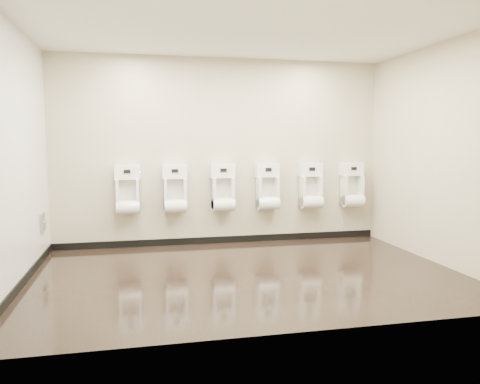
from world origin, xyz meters
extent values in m
cube|color=black|center=(0.00, 0.00, 0.00)|extent=(5.00, 3.50, 0.00)
cube|color=silver|center=(0.00, 0.00, 2.80)|extent=(5.00, 3.50, 0.00)
cube|color=#BAAF8F|center=(0.00, 1.75, 1.40)|extent=(5.00, 0.02, 2.80)
cube|color=#BAAF8F|center=(0.00, -1.75, 1.40)|extent=(5.00, 0.02, 2.80)
cube|color=#BAAF8F|center=(-2.50, 0.00, 1.40)|extent=(0.02, 3.50, 2.80)
cube|color=#BAAF8F|center=(2.50, 0.00, 1.40)|extent=(0.02, 3.50, 2.80)
cube|color=white|center=(-2.50, 0.00, 1.40)|extent=(0.01, 3.50, 2.80)
cube|color=black|center=(0.00, 1.74, 0.05)|extent=(5.00, 0.02, 0.10)
cube|color=black|center=(-2.49, 0.00, 0.05)|extent=(0.02, 3.50, 0.10)
cube|color=#9E9EA3|center=(-2.48, 1.20, 0.50)|extent=(0.03, 0.25, 0.25)
cylinder|color=silver|center=(-2.46, 1.20, 0.50)|extent=(0.02, 0.04, 0.04)
cube|color=white|center=(-1.40, 1.63, 0.78)|extent=(0.32, 0.23, 0.46)
cube|color=silver|center=(-1.40, 1.71, 0.82)|extent=(0.24, 0.01, 0.34)
cylinder|color=white|center=(-1.40, 1.57, 0.62)|extent=(0.32, 0.20, 0.20)
cube|color=white|center=(-1.40, 1.66, 1.11)|extent=(0.36, 0.17, 0.20)
cube|color=black|center=(-1.40, 1.57, 1.13)|extent=(0.09, 0.01, 0.05)
cube|color=silver|center=(-1.40, 1.58, 1.13)|extent=(0.11, 0.01, 0.07)
cylinder|color=silver|center=(-1.21, 1.66, 1.11)|extent=(0.01, 0.03, 0.03)
cube|color=white|center=(-0.72, 1.63, 0.78)|extent=(0.32, 0.23, 0.46)
cube|color=silver|center=(-0.72, 1.71, 0.82)|extent=(0.24, 0.01, 0.34)
cylinder|color=white|center=(-0.72, 1.57, 0.62)|extent=(0.32, 0.20, 0.20)
cube|color=white|center=(-0.72, 1.66, 1.11)|extent=(0.36, 0.17, 0.20)
cube|color=black|center=(-0.72, 1.57, 1.13)|extent=(0.09, 0.01, 0.05)
cube|color=silver|center=(-0.72, 1.58, 1.13)|extent=(0.11, 0.01, 0.07)
cylinder|color=silver|center=(-0.53, 1.66, 1.11)|extent=(0.01, 0.03, 0.03)
cube|color=white|center=(0.00, 1.63, 0.78)|extent=(0.32, 0.23, 0.46)
cube|color=silver|center=(0.00, 1.71, 0.82)|extent=(0.24, 0.01, 0.34)
cylinder|color=white|center=(0.00, 1.57, 0.62)|extent=(0.32, 0.20, 0.20)
cube|color=white|center=(0.00, 1.66, 1.11)|extent=(0.36, 0.17, 0.20)
cube|color=black|center=(0.00, 1.57, 1.13)|extent=(0.09, 0.01, 0.05)
cube|color=silver|center=(0.00, 1.58, 1.13)|extent=(0.11, 0.01, 0.07)
cylinder|color=silver|center=(0.19, 1.66, 1.11)|extent=(0.01, 0.03, 0.03)
cube|color=white|center=(0.69, 1.63, 0.78)|extent=(0.32, 0.23, 0.46)
cube|color=silver|center=(0.69, 1.71, 0.82)|extent=(0.24, 0.01, 0.34)
cylinder|color=white|center=(0.69, 1.57, 0.62)|extent=(0.32, 0.20, 0.20)
cube|color=white|center=(0.69, 1.66, 1.11)|extent=(0.36, 0.17, 0.20)
cube|color=black|center=(0.69, 1.57, 1.13)|extent=(0.09, 0.01, 0.05)
cube|color=silver|center=(0.69, 1.58, 1.13)|extent=(0.11, 0.01, 0.07)
cylinder|color=silver|center=(0.88, 1.66, 1.11)|extent=(0.01, 0.03, 0.03)
cube|color=white|center=(1.40, 1.63, 0.78)|extent=(0.32, 0.23, 0.46)
cube|color=silver|center=(1.40, 1.71, 0.82)|extent=(0.24, 0.01, 0.34)
cylinder|color=white|center=(1.40, 1.57, 0.62)|extent=(0.32, 0.20, 0.20)
cube|color=white|center=(1.40, 1.66, 1.11)|extent=(0.36, 0.17, 0.20)
cube|color=black|center=(1.40, 1.57, 1.13)|extent=(0.09, 0.01, 0.05)
cube|color=silver|center=(1.40, 1.58, 1.13)|extent=(0.11, 0.01, 0.07)
cylinder|color=silver|center=(1.58, 1.66, 1.11)|extent=(0.01, 0.03, 0.03)
cube|color=white|center=(2.09, 1.63, 0.78)|extent=(0.32, 0.23, 0.46)
cube|color=silver|center=(2.09, 1.71, 0.82)|extent=(0.24, 0.01, 0.34)
cylinder|color=white|center=(2.09, 1.57, 0.62)|extent=(0.32, 0.20, 0.20)
cube|color=white|center=(2.09, 1.66, 1.11)|extent=(0.36, 0.17, 0.20)
cube|color=black|center=(2.09, 1.57, 1.13)|extent=(0.09, 0.01, 0.05)
cube|color=silver|center=(2.09, 1.58, 1.13)|extent=(0.11, 0.01, 0.07)
cylinder|color=silver|center=(2.28, 1.66, 1.11)|extent=(0.01, 0.03, 0.03)
camera|label=1|loc=(-1.24, -5.26, 1.57)|focal=35.00mm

